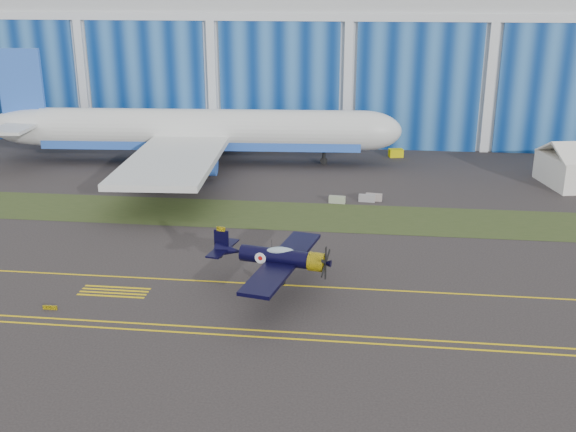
# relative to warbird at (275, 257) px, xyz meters

# --- Properties ---
(ground) EXTENTS (260.00, 260.00, 0.00)m
(ground) POSITION_rel_warbird_xyz_m (3.99, 6.63, -3.38)
(ground) COLOR #342E2E
(ground) RESTS_ON ground
(grass_median) EXTENTS (260.00, 10.00, 0.02)m
(grass_median) POSITION_rel_warbird_xyz_m (3.99, 20.63, -3.36)
(grass_median) COLOR #475128
(grass_median) RESTS_ON ground
(hangar) EXTENTS (220.00, 45.70, 30.00)m
(hangar) POSITION_rel_warbird_xyz_m (3.99, 78.42, 11.58)
(hangar) COLOR silver
(hangar) RESTS_ON ground
(taxiway_centreline) EXTENTS (200.00, 0.20, 0.02)m
(taxiway_centreline) POSITION_rel_warbird_xyz_m (3.99, 1.63, -3.37)
(taxiway_centreline) COLOR yellow
(taxiway_centreline) RESTS_ON ground
(edge_line_near) EXTENTS (80.00, 0.20, 0.02)m
(edge_line_near) POSITION_rel_warbird_xyz_m (3.99, -7.87, -3.37)
(edge_line_near) COLOR yellow
(edge_line_near) RESTS_ON ground
(edge_line_far) EXTENTS (80.00, 0.20, 0.02)m
(edge_line_far) POSITION_rel_warbird_xyz_m (3.99, -6.87, -3.37)
(edge_line_far) COLOR yellow
(edge_line_far) RESTS_ON ground
(hold_short_ladder) EXTENTS (6.00, 2.40, 0.02)m
(hold_short_ladder) POSITION_rel_warbird_xyz_m (-14.01, -1.47, -3.37)
(hold_short_ladder) COLOR yellow
(hold_short_ladder) RESTS_ON ground
(guard_board_left) EXTENTS (1.20, 0.15, 0.35)m
(guard_board_left) POSITION_rel_warbird_xyz_m (-18.01, -5.37, -3.20)
(guard_board_left) COLOR yellow
(guard_board_left) RESTS_ON ground
(warbird) EXTENTS (14.34, 16.24, 4.21)m
(warbird) POSITION_rel_warbird_xyz_m (0.00, 0.00, 0.00)
(warbird) COLOR black
(warbird) RESTS_ON ground
(jetliner) EXTENTS (69.37, 60.06, 22.96)m
(jetliner) POSITION_rel_warbird_xyz_m (-17.07, 43.51, 8.10)
(jetliner) COLOR silver
(jetliner) RESTS_ON ground
(shipping_container) EXTENTS (6.40, 3.12, 2.67)m
(shipping_container) POSITION_rel_warbird_xyz_m (-7.89, 53.52, -2.04)
(shipping_container) COLOR silver
(shipping_container) RESTS_ON ground
(tug) EXTENTS (2.39, 1.79, 1.25)m
(tug) POSITION_rel_warbird_xyz_m (11.90, 50.69, -2.76)
(tug) COLOR #D8CC05
(tug) RESTS_ON ground
(barrier_a) EXTENTS (2.05, 0.81, 0.90)m
(barrier_a) POSITION_rel_warbird_xyz_m (4.02, 26.06, -2.93)
(barrier_a) COLOR #97A082
(barrier_a) RESTS_ON ground
(barrier_b) EXTENTS (2.06, 0.84, 0.90)m
(barrier_b) POSITION_rel_warbird_xyz_m (8.49, 27.62, -2.93)
(barrier_b) COLOR gray
(barrier_b) RESTS_ON ground
(barrier_c) EXTENTS (2.04, 0.76, 0.90)m
(barrier_c) POSITION_rel_warbird_xyz_m (7.62, 27.09, -2.93)
(barrier_c) COLOR gray
(barrier_c) RESTS_ON ground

